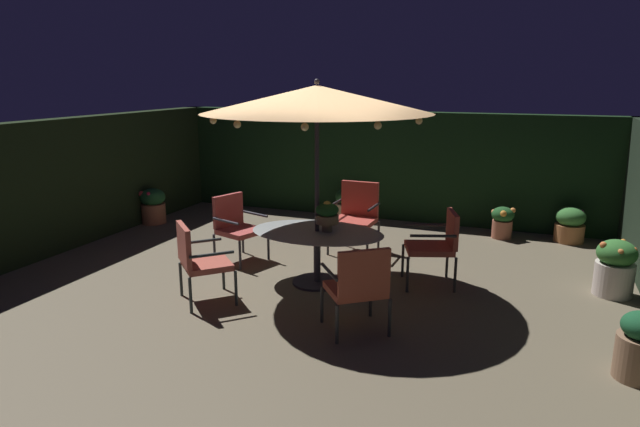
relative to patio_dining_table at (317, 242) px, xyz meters
The scene contains 17 objects.
ground_plane 0.58m from the patio_dining_table, behind, with size 8.52×7.73×0.02m, color brown.
hedge_backdrop_rear 3.74m from the patio_dining_table, 91.76° to the left, with size 8.52×0.30×2.00m, color black.
hedge_backdrop_left 4.25m from the patio_dining_table, behind, with size 0.30×7.73×2.00m, color black.
patio_dining_table is the anchor object (origin of this frame).
patio_umbrella 1.78m from the patio_dining_table, behind, with size 2.81×2.81×2.58m.
centerpiece_planter 0.39m from the patio_dining_table, ahead, with size 0.29×0.29×0.40m.
patio_chair_north 1.52m from the patio_dining_table, 134.23° to the right, with size 0.81×0.81×0.96m.
patio_chair_northeast 1.52m from the patio_dining_table, 52.10° to the right, with size 0.81×0.80×0.95m.
patio_chair_east 1.52m from the patio_dining_table, 19.44° to the left, with size 0.77×0.73×0.96m.
patio_chair_southeast 1.53m from the patio_dining_table, 88.75° to the left, with size 0.67×0.61×1.05m.
patio_chair_south 1.52m from the patio_dining_table, 162.08° to the left, with size 0.72×0.73×0.95m.
potted_plant_front_corner 3.65m from the patio_dining_table, 15.11° to the left, with size 0.46×0.46×0.70m.
potted_plant_left_far 4.49m from the patio_dining_table, 46.02° to the left, with size 0.46×0.46×0.57m.
potted_plant_back_center 3.47m from the patio_dining_table, 102.22° to the left, with size 0.48×0.48×0.58m.
potted_plant_right_far 3.70m from the patio_dining_table, 18.21° to the right, with size 0.40×0.40×0.63m.
potted_plant_back_right 3.71m from the patio_dining_table, 55.78° to the left, with size 0.38×0.38×0.53m.
potted_plant_left_near 4.29m from the patio_dining_table, 155.93° to the left, with size 0.45×0.45×0.64m.
Camera 1 is at (2.63, -6.31, 2.60)m, focal length 31.24 mm.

